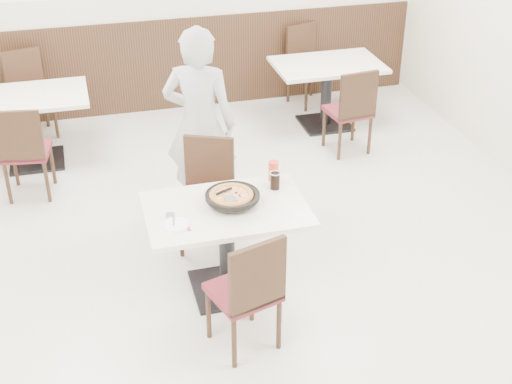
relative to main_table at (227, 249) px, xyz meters
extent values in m
plane|color=#AAAAA5|center=(0.21, 0.20, -0.38)|extent=(7.00, 7.00, 0.00)
cube|color=black|center=(0.21, 3.68, 0.18)|extent=(5.90, 0.03, 1.10)
cylinder|color=black|center=(0.06, 0.04, 0.39)|extent=(0.14, 0.14, 0.04)
cylinder|color=black|center=(0.06, 0.04, 0.42)|extent=(0.35, 0.35, 0.01)
cylinder|color=#BE8235|center=(0.05, 0.04, 0.44)|extent=(0.30, 0.30, 0.02)
cube|color=white|center=(0.03, -0.04, 0.47)|extent=(0.10, 0.12, 0.00)
cube|color=white|center=(-0.41, -0.16, 0.38)|extent=(0.19, 0.19, 0.00)
cylinder|color=white|center=(-0.40, -0.15, 0.38)|extent=(0.19, 0.19, 0.01)
cube|color=white|center=(-0.40, -0.10, 0.39)|extent=(0.04, 0.15, 0.00)
cylinder|color=black|center=(0.43, 0.18, 0.44)|extent=(0.08, 0.08, 0.13)
cylinder|color=red|center=(0.46, 0.32, 0.45)|extent=(0.08, 0.08, 0.16)
imported|color=silver|center=(0.04, 1.21, 0.51)|extent=(0.76, 0.65, 1.76)
camera|label=1|loc=(-0.94, -4.40, 3.11)|focal=50.00mm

